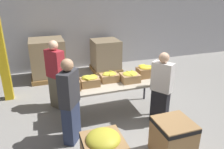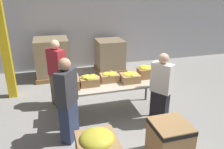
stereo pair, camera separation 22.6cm
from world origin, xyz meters
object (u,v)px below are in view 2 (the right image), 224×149
at_px(banana_box_4, 147,72).
at_px(support_pillar, 0,19).
at_px(sorting_table, 110,84).
at_px(banana_box_1, 89,80).
at_px(donation_bin_1, 169,139).
at_px(banana_box_0, 69,83).
at_px(pallet_stack_1, 52,59).
at_px(pallet_stack_0, 110,56).
at_px(volunteer_0, 57,74).
at_px(volunteer_1, 68,102).
at_px(volunteer_2, 161,90).
at_px(banana_box_3, 130,77).
at_px(banana_box_2, 109,77).

distance_m(banana_box_4, support_pillar, 3.62).
height_order(sorting_table, banana_box_4, banana_box_4).
distance_m(sorting_table, banana_box_1, 0.49).
bearing_deg(donation_bin_1, sorting_table, 109.19).
relative_size(banana_box_0, pallet_stack_1, 0.31).
bearing_deg(banana_box_1, pallet_stack_0, 66.58).
xyz_separation_m(volunteer_0, support_pillar, (-1.17, 0.84, 1.19)).
xyz_separation_m(volunteer_1, pallet_stack_1, (-0.19, 3.34, -0.18)).
bearing_deg(support_pillar, donation_bin_1, -48.14).
distance_m(volunteer_0, volunteer_1, 1.37).
bearing_deg(volunteer_2, banana_box_1, 31.39).
bearing_deg(pallet_stack_1, banana_box_4, -52.31).
distance_m(sorting_table, banana_box_4, 0.89).
relative_size(banana_box_3, support_pillar, 0.10).
distance_m(banana_box_0, banana_box_1, 0.42).
bearing_deg(pallet_stack_1, banana_box_0, -84.09).
height_order(banana_box_4, volunteer_1, volunteer_1).
height_order(banana_box_3, volunteer_2, volunteer_2).
bearing_deg(support_pillar, volunteer_1, -59.93).
bearing_deg(volunteer_0, banana_box_0, -19.91).
height_order(banana_box_3, volunteer_1, volunteer_1).
distance_m(sorting_table, support_pillar, 3.00).
bearing_deg(volunteer_1, sorting_table, -21.30).
xyz_separation_m(volunteer_2, support_pillar, (-3.13, 2.17, 1.24)).
distance_m(volunteer_1, support_pillar, 2.82).
distance_m(volunteer_2, pallet_stack_0, 3.37).
bearing_deg(banana_box_4, volunteer_0, 161.62).
bearing_deg(banana_box_1, support_pillar, 138.83).
height_order(banana_box_1, pallet_stack_0, pallet_stack_0).
distance_m(sorting_table, banana_box_3, 0.46).
xyz_separation_m(banana_box_3, volunteer_2, (0.46, -0.56, -0.12)).
distance_m(banana_box_0, support_pillar, 2.38).
bearing_deg(sorting_table, donation_bin_1, -70.81).
distance_m(volunteer_1, pallet_stack_0, 3.81).
xyz_separation_m(banana_box_0, banana_box_2, (0.88, 0.14, -0.02)).
distance_m(banana_box_2, pallet_stack_0, 2.77).
height_order(sorting_table, volunteer_2, volunteer_2).
bearing_deg(support_pillar, pallet_stack_1, 46.31).
bearing_deg(pallet_stack_1, volunteer_1, -86.75).
relative_size(volunteer_0, volunteer_1, 1.01).
bearing_deg(banana_box_3, support_pillar, 148.90).
relative_size(banana_box_4, donation_bin_1, 0.59).
height_order(banana_box_0, banana_box_2, banana_box_0).
bearing_deg(pallet_stack_1, support_pillar, -133.69).
bearing_deg(volunteer_2, support_pillar, 20.88).
relative_size(donation_bin_1, pallet_stack_0, 0.61).
height_order(volunteer_2, pallet_stack_0, volunteer_2).
bearing_deg(volunteer_0, support_pillar, -160.61).
distance_m(banana_box_0, pallet_stack_1, 2.77).
bearing_deg(donation_bin_1, banana_box_2, 108.63).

